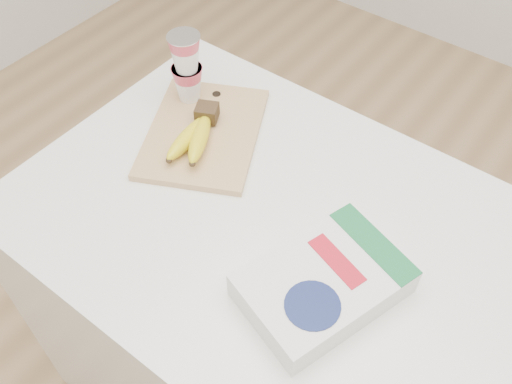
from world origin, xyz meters
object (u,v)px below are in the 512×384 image
cutting_board (204,133)px  yogurt_stack (186,66)px  table (282,329)px  cereal_box (323,283)px  bananas (196,134)px

cutting_board → yogurt_stack: (-0.10, 0.06, 0.10)m
table → cereal_box: size_ratio=3.46×
cutting_board → cereal_box: bearing=-49.1°
table → cereal_box: bearing=-32.9°
yogurt_stack → cereal_box: size_ratio=0.53×
table → yogurt_stack: 0.68m
cereal_box → bananas: bearing=179.0°
cutting_board → bananas: size_ratio=1.67×
cereal_box → cutting_board: bearing=175.2°
cutting_board → cereal_box: cereal_box is taller
cutting_board → yogurt_stack: bearing=120.0°
cutting_board → bananas: bearing=-99.6°
bananas → table: bearing=-11.7°
table → cutting_board: 0.53m
cutting_board → bananas: 0.05m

